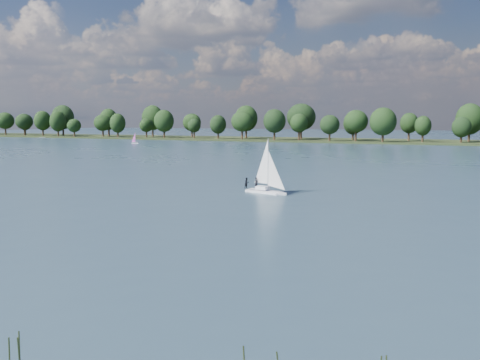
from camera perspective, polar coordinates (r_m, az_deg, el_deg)
name	(u,v)px	position (r m, az deg, el deg)	size (l,w,h in m)	color
ground	(387,163)	(127.07, 15.39, 1.72)	(700.00, 700.00, 0.00)	#233342
far_shore	(425,143)	(238.32, 19.10, 3.78)	(660.00, 40.00, 1.50)	black
sailboat	(264,177)	(74.02, 2.60, 0.31)	(6.28, 3.46, 7.96)	white
dinghy_pink	(135,141)	(223.25, -11.10, 4.14)	(3.13, 1.61, 4.78)	white
pontoon	(43,138)	(300.56, -20.23, 4.25)	(4.00, 2.00, 0.50)	#535558
treeline	(406,123)	(234.62, 17.30, 5.81)	(562.56, 73.68, 18.69)	black
reeds	(39,354)	(24.23, -20.61, -16.97)	(60.91, 9.24, 2.16)	#283316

